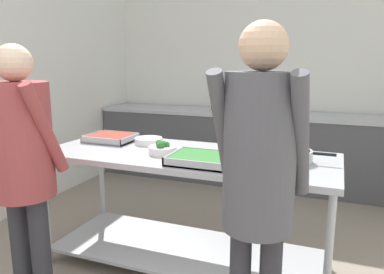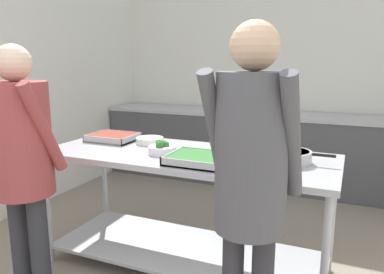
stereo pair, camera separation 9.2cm
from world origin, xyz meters
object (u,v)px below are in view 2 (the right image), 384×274
(serving_tray_roast, at_px, (113,137))
(broccoli_bowl, at_px, (162,149))
(guest_serving_left, at_px, (251,168))
(guest_serving_right, at_px, (21,151))
(plate_stack, at_px, (150,140))
(water_bottle, at_px, (220,99))
(sauce_pan, at_px, (290,156))
(serving_tray_vegetables, at_px, (205,160))

(serving_tray_roast, bearing_deg, broccoli_bowl, -21.88)
(guest_serving_left, bearing_deg, broccoli_bowl, 139.17)
(guest_serving_left, bearing_deg, guest_serving_right, 179.76)
(plate_stack, height_order, guest_serving_right, guest_serving_right)
(broccoli_bowl, height_order, guest_serving_left, guest_serving_left)
(broccoli_bowl, bearing_deg, water_bottle, 99.10)
(plate_stack, relative_size, guest_serving_right, 0.14)
(broccoli_bowl, relative_size, guest_serving_left, 0.12)
(plate_stack, distance_m, sauce_pan, 1.12)
(plate_stack, xyz_separation_m, broccoli_bowl, (0.25, -0.26, 0.01))
(broccoli_bowl, relative_size, guest_serving_right, 0.12)
(serving_tray_roast, height_order, sauce_pan, sauce_pan)
(broccoli_bowl, relative_size, water_bottle, 0.68)
(sauce_pan, xyz_separation_m, guest_serving_left, (-0.04, -0.83, 0.14))
(sauce_pan, distance_m, guest_serving_left, 0.84)
(guest_serving_left, bearing_deg, serving_tray_roast, 146.05)
(serving_tray_roast, distance_m, broccoli_bowl, 0.62)
(broccoli_bowl, xyz_separation_m, guest_serving_right, (-0.56, -0.70, 0.08))
(serving_tray_vegetables, xyz_separation_m, water_bottle, (-0.74, 2.36, 0.13))
(serving_tray_roast, xyz_separation_m, serving_tray_vegetables, (0.95, -0.35, 0.00))
(plate_stack, xyz_separation_m, sauce_pan, (1.11, -0.13, 0.02))
(serving_tray_vegetables, relative_size, sauce_pan, 1.14)
(guest_serving_right, bearing_deg, serving_tray_vegetables, 31.98)
(sauce_pan, bearing_deg, water_bottle, 119.94)
(serving_tray_roast, distance_m, water_bottle, 2.03)
(serving_tray_roast, relative_size, serving_tray_vegetables, 0.77)
(serving_tray_vegetables, height_order, guest_serving_right, guest_serving_right)
(serving_tray_vegetables, relative_size, water_bottle, 1.64)
(serving_tray_roast, distance_m, guest_serving_right, 0.94)
(sauce_pan, relative_size, guest_serving_right, 0.26)
(serving_tray_roast, xyz_separation_m, broccoli_bowl, (0.58, -0.23, 0.01))
(sauce_pan, xyz_separation_m, guest_serving_right, (-1.43, -0.83, 0.08))
(broccoli_bowl, relative_size, serving_tray_vegetables, 0.42)
(serving_tray_roast, relative_size, plate_stack, 1.64)
(serving_tray_roast, distance_m, sauce_pan, 1.44)
(guest_serving_left, relative_size, guest_serving_right, 1.04)
(serving_tray_vegetables, xyz_separation_m, guest_serving_left, (0.45, -0.59, 0.15))
(serving_tray_roast, xyz_separation_m, plate_stack, (0.33, 0.03, -0.00))
(plate_stack, relative_size, guest_serving_left, 0.13)
(water_bottle, bearing_deg, sauce_pan, -60.06)
(serving_tray_roast, relative_size, guest_serving_right, 0.23)
(broccoli_bowl, height_order, serving_tray_vegetables, broccoli_bowl)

